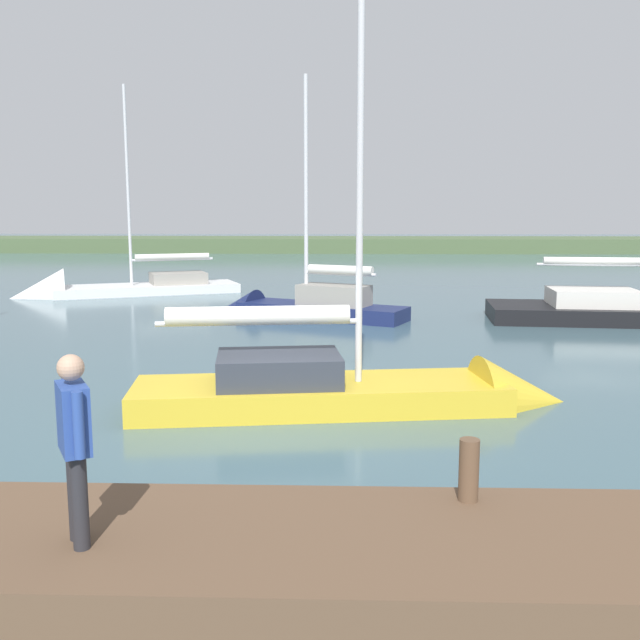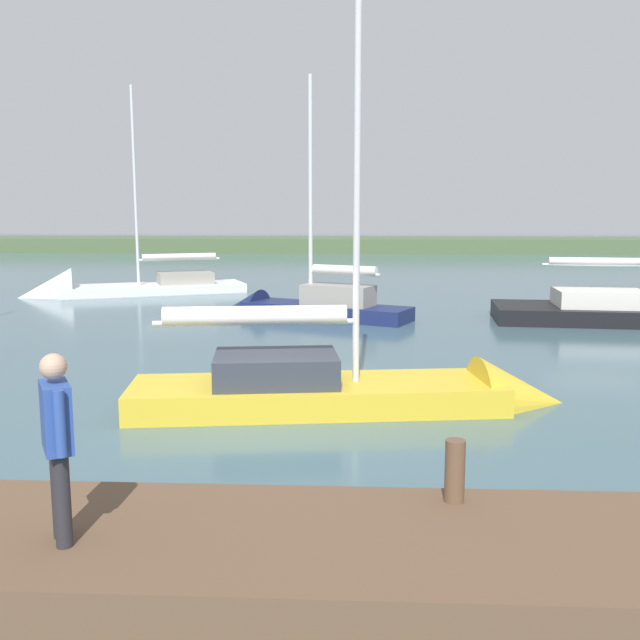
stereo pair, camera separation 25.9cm
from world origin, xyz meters
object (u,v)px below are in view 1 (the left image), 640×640
sailboat_far_left (300,310)px  person_on_dock (74,437)px  mooring_post_far (469,470)px  sailboat_inner_slip (104,293)px  sailboat_near_dock (372,401)px

sailboat_far_left → person_on_dock: bearing=111.5°
mooring_post_far → person_on_dock: 3.70m
sailboat_inner_slip → person_on_dock: size_ratio=5.79×
sailboat_far_left → person_on_dock: size_ratio=5.02×
mooring_post_far → sailboat_inner_slip: (11.09, -21.78, -0.80)m
sailboat_far_left → sailboat_inner_slip: bearing=-9.7°
mooring_post_far → sailboat_near_dock: sailboat_near_dock is taller
sailboat_far_left → sailboat_near_dock: size_ratio=1.01×
sailboat_inner_slip → sailboat_near_dock: (-10.37, 16.49, 0.04)m
sailboat_near_dock → person_on_dock: bearing=-121.3°
sailboat_inner_slip → person_on_dock: bearing=85.5°
person_on_dock → sailboat_inner_slip: bearing=79.0°
sailboat_far_left → sailboat_inner_slip: sailboat_inner_slip is taller
sailboat_near_dock → person_on_dock: (2.78, 6.31, 1.39)m
sailboat_far_left → person_on_dock: (0.88, 17.06, 1.31)m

